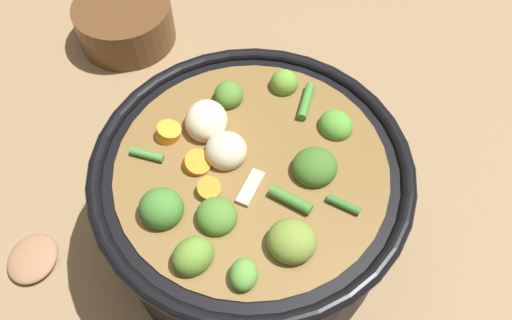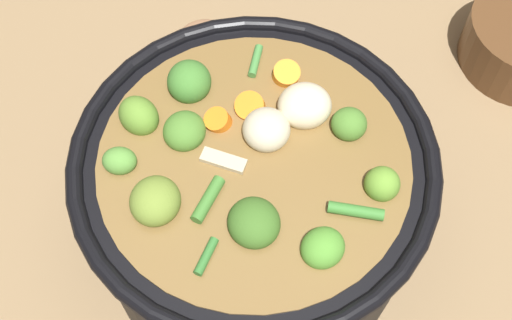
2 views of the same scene
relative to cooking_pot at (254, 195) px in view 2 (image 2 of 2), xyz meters
The scene contains 2 objects.
ground_plane 0.08m from the cooking_pot, 57.64° to the left, with size 1.10×1.10×0.00m, color #8C704C.
cooking_pot is the anchor object (origin of this frame).
Camera 2 is at (0.28, 0.04, 0.64)m, focal length 47.58 mm.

